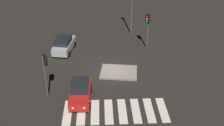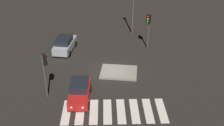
% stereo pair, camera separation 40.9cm
% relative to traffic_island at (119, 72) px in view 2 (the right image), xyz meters
% --- Properties ---
extents(ground_plane, '(80.00, 80.00, 0.00)m').
position_rel_traffic_island_xyz_m(ground_plane, '(-0.70, 0.35, -0.09)').
color(ground_plane, black).
extents(traffic_island, '(4.10, 3.31, 0.18)m').
position_rel_traffic_island_xyz_m(traffic_island, '(0.00, 0.00, 0.00)').
color(traffic_island, gray).
rests_on(traffic_island, ground).
extents(car_red, '(1.99, 4.06, 1.74)m').
position_rel_traffic_island_xyz_m(car_red, '(-3.70, -4.32, 0.77)').
color(car_red, red).
rests_on(car_red, ground).
extents(car_silver, '(2.56, 4.46, 1.86)m').
position_rel_traffic_island_xyz_m(car_silver, '(-6.16, 5.14, 0.82)').
color(car_silver, '#9EA0A5').
rests_on(car_silver, ground).
extents(traffic_light_south, '(0.53, 0.54, 4.27)m').
position_rel_traffic_island_xyz_m(traffic_light_south, '(-6.57, -3.74, 3.15)').
color(traffic_light_south, '#47474C').
rests_on(traffic_light_south, ground).
extents(traffic_light_north, '(0.54, 0.53, 4.31)m').
position_rel_traffic_island_xyz_m(traffic_light_north, '(3.69, 5.55, 3.17)').
color(traffic_light_north, '#47474C').
rests_on(traffic_light_north, ground).
extents(crosswalk_near, '(8.75, 3.20, 0.02)m').
position_rel_traffic_island_xyz_m(crosswalk_near, '(-0.70, -6.08, -0.08)').
color(crosswalk_near, silver).
rests_on(crosswalk_near, ground).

